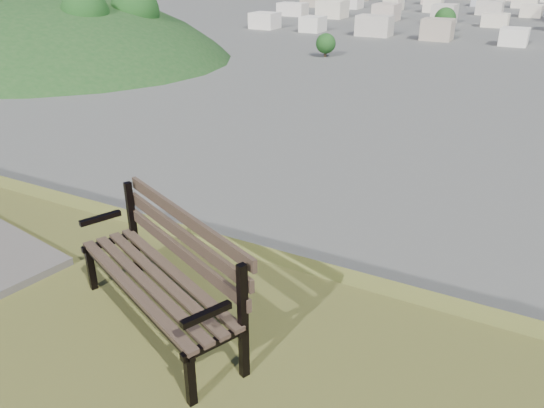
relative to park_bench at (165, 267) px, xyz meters
The scene contains 3 objects.
park_bench is the anchor object (origin of this frame).
green_wooded_hill 180.69m from the park_bench, 142.69° to the left, with size 152.62×122.10×76.31m.
city_trees 317.95m from the park_bench, 94.66° to the left, with size 406.52×387.20×9.98m.
Camera 1 is at (1.84, -0.01, 27.81)m, focal length 35.00 mm.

